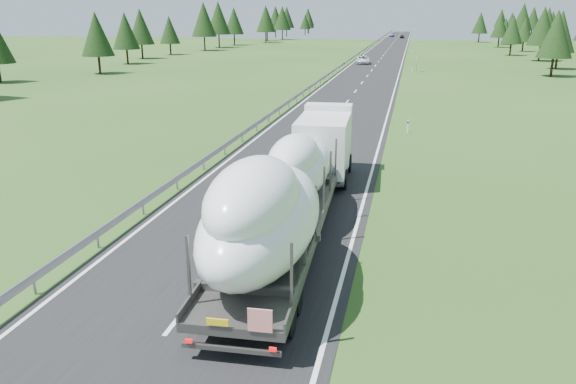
% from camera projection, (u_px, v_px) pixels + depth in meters
% --- Properties ---
extents(ground, '(400.00, 400.00, 0.00)m').
position_uv_depth(ground, '(184.00, 311.00, 17.70)').
color(ground, '#264517').
rests_on(ground, ground).
extents(road_surface, '(10.00, 400.00, 0.02)m').
position_uv_depth(road_surface, '(379.00, 61.00, 110.82)').
color(road_surface, black).
rests_on(road_surface, ground).
extents(guardrail, '(0.10, 400.00, 0.76)m').
position_uv_depth(guardrail, '(352.00, 58.00, 111.66)').
color(guardrail, slate).
rests_on(guardrail, ground).
extents(marker_posts, '(0.13, 350.08, 1.00)m').
position_uv_depth(marker_posts, '(414.00, 45.00, 160.56)').
color(marker_posts, silver).
rests_on(marker_posts, ground).
extents(highway_sign, '(0.08, 0.90, 2.60)m').
position_uv_depth(highway_sign, '(417.00, 60.00, 90.20)').
color(highway_sign, slate).
rests_on(highway_sign, ground).
extents(tree_line_left, '(14.26, 303.59, 12.36)m').
position_uv_depth(tree_line_left, '(212.00, 22.00, 142.46)').
color(tree_line_left, black).
rests_on(tree_line_left, ground).
extents(boat_truck, '(3.78, 21.25, 4.88)m').
position_uv_depth(boat_truck, '(289.00, 182.00, 22.45)').
color(boat_truck, silver).
rests_on(boat_truck, ground).
extents(distant_van, '(2.88, 5.52, 1.48)m').
position_uv_depth(distant_van, '(363.00, 60.00, 105.09)').
color(distant_van, silver).
rests_on(distant_van, ground).
extents(distant_car_dark, '(1.86, 4.07, 1.35)m').
position_uv_depth(distant_car_dark, '(402.00, 36.00, 215.82)').
color(distant_car_dark, black).
rests_on(distant_car_dark, ground).
extents(distant_car_blue, '(1.81, 4.81, 1.57)m').
position_uv_depth(distant_car_blue, '(392.00, 35.00, 230.25)').
color(distant_car_blue, '#181F44').
rests_on(distant_car_blue, ground).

